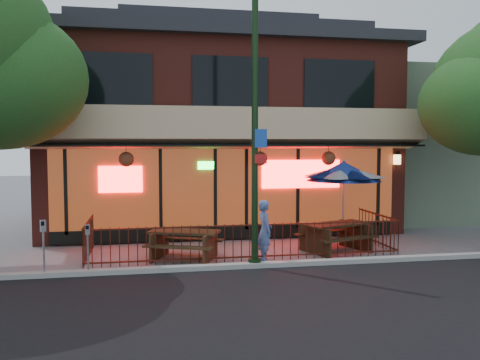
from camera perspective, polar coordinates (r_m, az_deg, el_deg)
The scene contains 13 objects.
ground at distance 13.26m, azimuth 1.27°, elevation -9.29°, with size 80.00×80.00×0.00m, color gray.
asphalt_street at distance 7.77m, azimuth 10.98°, elevation -19.18°, with size 80.00×11.00×0.00m, color black.
curb at distance 12.77m, azimuth 1.74°, elevation -9.53°, with size 80.00×0.25×0.12m, color #999993.
restaurant_building at distance 19.95m, azimuth -2.96°, elevation 7.09°, with size 12.96×9.49×8.05m.
neighbor_building at distance 23.44m, azimuth 19.26°, elevation 3.66°, with size 6.00×7.00×6.00m, color slate.
patio_fence at distance 13.62m, azimuth 0.84°, elevation -6.23°, with size 8.44×2.62×1.00m.
street_light at distance 12.51m, azimuth 1.69°, elevation 4.46°, with size 0.43×0.32×7.00m.
picnic_table_left at distance 13.61m, azimuth -6.26°, elevation -6.77°, with size 2.21×1.98×0.78m.
picnic_table_right at distance 14.77m, azimuth 10.70°, elevation -5.86°, with size 2.27×1.99×0.82m.
patio_umbrella at distance 15.91m, azimuth 11.56°, elevation 0.96°, with size 2.29×2.29×2.61m.
pedestrian at distance 13.28m, azimuth 2.80°, elevation -5.72°, with size 0.59×0.39×1.61m, color #556CAA.
parking_meter_near at distance 12.42m, azimuth -16.72°, elevation -6.54°, with size 0.11×0.10×1.20m.
parking_meter_far at distance 12.55m, azimuth -21.21°, elevation -6.13°, with size 0.15×0.14×1.33m.
Camera 1 is at (-2.67, -12.63, 3.05)m, focal length 38.00 mm.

